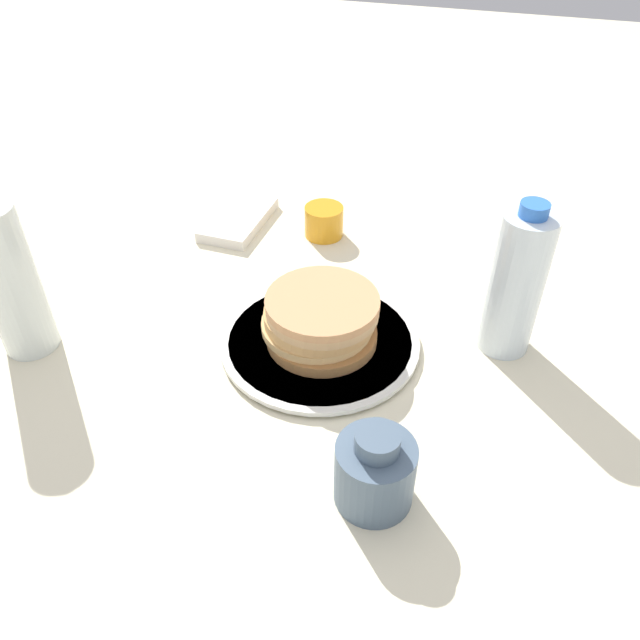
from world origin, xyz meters
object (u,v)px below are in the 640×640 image
Objects in this scene: plate at (320,341)px; water_bottle_near at (9,281)px; pancake_stack at (321,318)px; juice_glass at (324,221)px; cream_jug at (375,471)px; water_bottle_mid at (516,284)px.

water_bottle_near is at bearing -73.10° from plate.
pancake_stack is (-0.00, 0.00, 0.04)m from plate.
juice_glass is 0.66× the size of cream_jug.
pancake_stack reaches higher than plate.
water_bottle_near is at bearing -72.77° from water_bottle_mid.
plate is at bearing -72.26° from water_bottle_mid.
juice_glass is 0.29× the size of water_bottle_near.
cream_jug is at bearing -21.11° from water_bottle_mid.
water_bottle_mid is at bearing 107.35° from pancake_stack.
juice_glass is at bearing -164.03° from pancake_stack.
water_bottle_mid is (-0.31, 0.12, 0.06)m from cream_jug.
plate is 1.19× the size of water_bottle_near.
plate is 4.13× the size of juice_glass.
water_bottle_near is at bearing -37.53° from juice_glass.
water_bottle_mid is at bearing 107.23° from water_bottle_near.
water_bottle_near is (-0.11, -0.53, 0.07)m from cream_jug.
water_bottle_near is at bearing -101.30° from cream_jug.
water_bottle_near is 0.68m from water_bottle_mid.
plate is at bearing 15.80° from juice_glass.
cream_jug is (0.23, 0.13, -0.00)m from pancake_stack.
water_bottle_near reaches higher than plate.
water_bottle_mid reaches higher than juice_glass.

